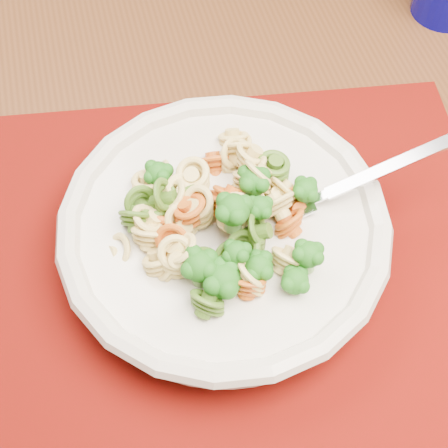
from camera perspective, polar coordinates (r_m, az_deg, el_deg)
dining_table at (r=0.67m, az=-8.75°, el=-4.27°), size 1.65×1.33×0.78m
placemat at (r=0.54m, az=-0.61°, el=-3.97°), size 0.62×0.57×0.00m
pasta_bowl at (r=0.52m, az=0.00°, el=-0.51°), size 0.28×0.28×0.05m
pasta_broccoli_heap at (r=0.51m, az=0.00°, el=0.36°), size 0.23×0.23×0.06m
fork at (r=0.52m, az=6.85°, el=1.62°), size 0.18×0.08×0.08m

